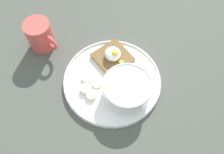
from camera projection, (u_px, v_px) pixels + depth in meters
The scene contains 10 objects.
ground_plane at pixel (112, 84), 74.42cm from camera, with size 120.00×120.00×2.00cm, color #484D44.
plate at pixel (112, 81), 72.85cm from camera, with size 28.52×28.52×1.60cm.
oatmeal_bowl at pixel (127, 89), 67.81cm from camera, with size 13.42×13.42×6.17cm.
toast_slice at pixel (113, 58), 75.63cm from camera, with size 12.95×12.95×1.35cm.
poached_egg at pixel (113, 54), 73.78cm from camera, with size 6.31×5.39×3.34cm.
banana_slice_front at pixel (86, 89), 70.62cm from camera, with size 4.71×4.69×1.46cm.
banana_slice_left at pixel (86, 78), 72.48cm from camera, with size 3.81×3.80×0.95cm.
banana_slice_back at pixel (96, 83), 71.76cm from camera, with size 3.60×3.60×1.01cm.
banana_slice_right at pixel (91, 95), 69.68cm from camera, with size 4.12×4.12×1.29cm.
coffee_mug at pixel (40, 35), 75.71cm from camera, with size 10.36×8.79×9.70cm.
Camera 1 is at (33.25, -9.09, 66.98)cm, focal length 40.00 mm.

